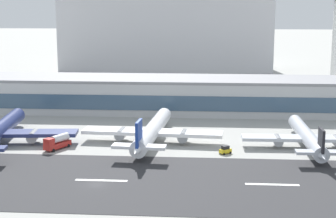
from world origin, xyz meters
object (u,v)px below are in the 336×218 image
at_px(airliner_navy_tail_gate_1, 152,132).
at_px(service_baggage_tug_1, 225,150).
at_px(distant_hotel_block, 166,29).
at_px(terminal_building, 166,95).
at_px(airliner_black_tail_gate_2, 308,138).
at_px(service_fuel_truck_0, 57,142).

height_order(airliner_navy_tail_gate_1, service_baggage_tug_1, airliner_navy_tail_gate_1).
relative_size(distant_hotel_block, service_baggage_tug_1, 34.97).
bearing_deg(terminal_building, airliner_black_tail_gate_2, -48.98).
distance_m(terminal_building, distant_hotel_block, 128.19).
bearing_deg(distant_hotel_block, terminal_building, -85.46).
relative_size(terminal_building, airliner_black_tail_gate_2, 3.14).
bearing_deg(distant_hotel_block, service_fuel_truck_0, -94.92).
relative_size(airliner_navy_tail_gate_1, service_fuel_truck_0, 5.84).
xyz_separation_m(terminal_building, service_baggage_tug_1, (20.40, -56.81, -5.26)).
distance_m(distant_hotel_block, service_fuel_truck_0, 184.08).
xyz_separation_m(terminal_building, service_fuel_truck_0, (-25.71, -55.53, -4.28)).
relative_size(airliner_navy_tail_gate_1, airliner_black_tail_gate_2, 1.12).
distance_m(distant_hotel_block, service_baggage_tug_1, 187.30).
height_order(airliner_navy_tail_gate_1, service_fuel_truck_0, airliner_navy_tail_gate_1).
bearing_deg(terminal_building, service_baggage_tug_1, -70.24).
height_order(terminal_building, service_baggage_tug_1, terminal_building).
distance_m(terminal_building, service_baggage_tug_1, 60.59).
height_order(terminal_building, airliner_navy_tail_gate_1, terminal_building).
bearing_deg(service_fuel_truck_0, terminal_building, -176.60).
relative_size(distant_hotel_block, airliner_black_tail_gate_2, 2.70).
bearing_deg(airliner_navy_tail_gate_1, service_fuel_truck_0, 112.02).
relative_size(distant_hotel_block, airliner_navy_tail_gate_1, 2.41).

